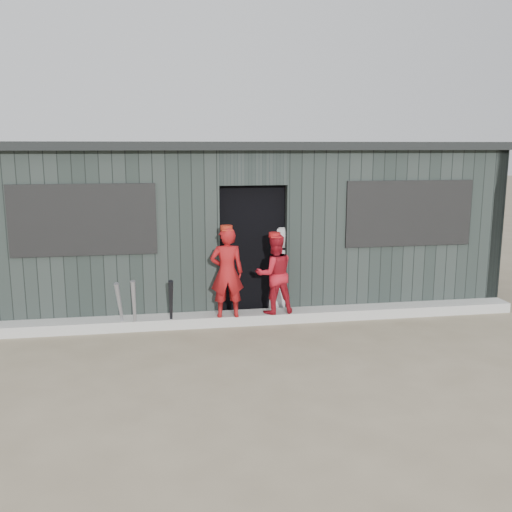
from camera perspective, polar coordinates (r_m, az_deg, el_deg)
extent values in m
plane|color=#776952|center=(6.80, 2.56, -11.19)|extent=(80.00, 80.00, 0.00)
cube|color=#A6A6A1|center=(8.46, -0.02, -6.14)|extent=(8.00, 0.36, 0.15)
cone|color=#919199|center=(8.07, -12.09, -4.94)|extent=(0.07, 0.23, 0.77)
cone|color=gray|center=(8.15, -13.44, -4.97)|extent=(0.14, 0.27, 0.73)
cone|color=black|center=(8.06, -8.49, -4.84)|extent=(0.08, 0.36, 0.77)
imported|color=maroon|center=(8.08, -2.93, -1.66)|extent=(0.48, 0.33, 1.30)
imported|color=#A81421|center=(8.28, 1.85, -1.80)|extent=(0.62, 0.51, 1.17)
imported|color=#B3B3B3|center=(8.81, 2.59, -1.32)|extent=(0.76, 0.59, 1.38)
cube|color=black|center=(9.84, -1.64, 3.00)|extent=(7.60, 2.70, 2.20)
cube|color=#29302D|center=(8.41, -15.66, 1.57)|extent=(3.50, 0.20, 2.50)
cube|color=#29312F|center=(9.09, 13.81, 2.35)|extent=(3.50, 0.20, 2.50)
cube|color=#28302E|center=(8.37, -0.34, 8.83)|extent=(1.00, 0.20, 0.50)
cube|color=#2A322E|center=(10.07, -24.21, 2.51)|extent=(0.20, 3.00, 2.50)
cube|color=#2A322F|center=(11.06, 18.84, 3.56)|extent=(0.20, 3.00, 2.50)
cube|color=#29312F|center=(11.21, -2.63, 4.23)|extent=(8.00, 0.20, 2.50)
cube|color=black|center=(9.74, -1.69, 10.95)|extent=(8.30, 3.30, 0.12)
cube|color=black|center=(8.26, -16.89, 3.46)|extent=(2.00, 0.04, 1.00)
cube|color=black|center=(9.01, 15.08, 4.13)|extent=(2.00, 0.04, 1.00)
cube|color=black|center=(8.89, -3.24, 3.11)|extent=(0.21, 0.21, 0.79)
cube|color=black|center=(8.95, 0.40, 2.86)|extent=(0.19, 0.15, 0.79)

